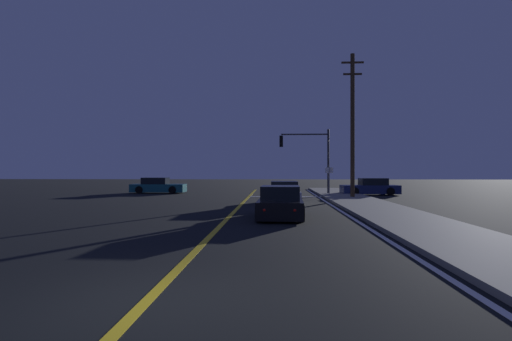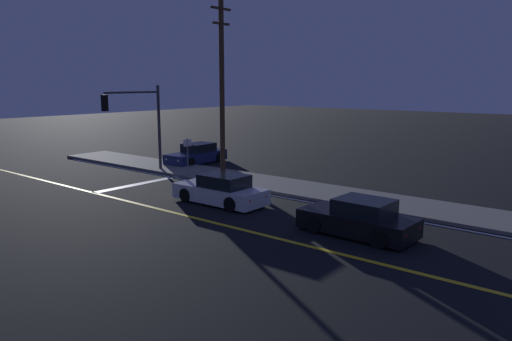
{
  "view_description": "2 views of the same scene",
  "coord_description": "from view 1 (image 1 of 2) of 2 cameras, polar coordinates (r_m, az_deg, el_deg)",
  "views": [
    {
      "loc": [
        1.94,
        -5.9,
        2.0
      ],
      "look_at": [
        0.65,
        21.6,
        1.96
      ],
      "focal_mm": 28.42,
      "sensor_mm": 36.0,
      "label": 1
    },
    {
      "loc": [
        -13.07,
        3.33,
        5.36
      ],
      "look_at": [
        0.97,
        14.68,
        2.09
      ],
      "focal_mm": 33.89,
      "sensor_mm": 36.0,
      "label": 2
    }
  ],
  "objects": [
    {
      "name": "ground_plane",
      "position": [
        6.52,
        -15.54,
        -17.74
      ],
      "size": [
        160.0,
        160.0,
        0.0
      ],
      "primitive_type": "plane",
      "color": "black"
    },
    {
      "name": "sidewalk_right",
      "position": [
        19.53,
        17.73,
        -5.57
      ],
      "size": [
        3.2,
        46.33,
        0.15
      ],
      "primitive_type": "cube",
      "color": "slate",
      "rests_on": "ground"
    },
    {
      "name": "lane_line_center",
      "position": [
        18.97,
        -3.22,
        -5.94
      ],
      "size": [
        0.2,
        43.75,
        0.01
      ],
      "primitive_type": "cube",
      "color": "gold",
      "rests_on": "ground"
    },
    {
      "name": "lane_line_edge_right",
      "position": [
        19.14,
        12.34,
        -5.89
      ],
      "size": [
        0.16,
        43.75,
        0.01
      ],
      "primitive_type": "cube",
      "color": "white",
      "rests_on": "ground"
    },
    {
      "name": "stop_bar",
      "position": [
        30.21,
        4.12,
        -3.69
      ],
      "size": [
        5.39,
        0.5,
        0.01
      ],
      "primitive_type": "cube",
      "color": "white",
      "rests_on": "ground"
    },
    {
      "name": "car_distant_tail_black",
      "position": [
        16.89,
        3.45,
        -4.72
      ],
      "size": [
        1.98,
        4.21,
        1.34
      ],
      "rotation": [
        0.0,
        0.0,
        -0.03
      ],
      "color": "black",
      "rests_on": "ground"
    },
    {
      "name": "car_far_approaching_white",
      "position": [
        23.87,
        3.95,
        -3.31
      ],
      "size": [
        1.88,
        4.48,
        1.34
      ],
      "rotation": [
        0.0,
        0.0,
        0.01
      ],
      "color": "silver",
      "rests_on": "ground"
    },
    {
      "name": "car_mid_block_navy",
      "position": [
        33.6,
        15.82,
        -2.33
      ],
      "size": [
        4.59,
        2.0,
        1.34
      ],
      "rotation": [
        0.0,
        0.0,
        1.62
      ],
      "color": "navy",
      "rests_on": "ground"
    },
    {
      "name": "car_parked_curb_teal",
      "position": [
        35.82,
        -13.66,
        -2.18
      ],
      "size": [
        4.62,
        1.84,
        1.34
      ],
      "rotation": [
        0.0,
        0.0,
        -1.57
      ],
      "color": "#195960",
      "rests_on": "ground"
    },
    {
      "name": "traffic_signal_near_right",
      "position": [
        32.59,
        7.55,
        2.75
      ],
      "size": [
        3.98,
        0.28,
        5.24
      ],
      "rotation": [
        0.0,
        0.0,
        3.14
      ],
      "color": "#38383D",
      "rests_on": "ground"
    },
    {
      "name": "utility_pole_right",
      "position": [
        28.85,
        13.43,
        6.43
      ],
      "size": [
        1.52,
        0.29,
        10.01
      ],
      "color": "#42301E",
      "rests_on": "ground"
    },
    {
      "name": "street_sign_corner",
      "position": [
        29.9,
        10.27,
        -0.86
      ],
      "size": [
        0.56,
        0.07,
        2.23
      ],
      "color": "slate",
      "rests_on": "ground"
    }
  ]
}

